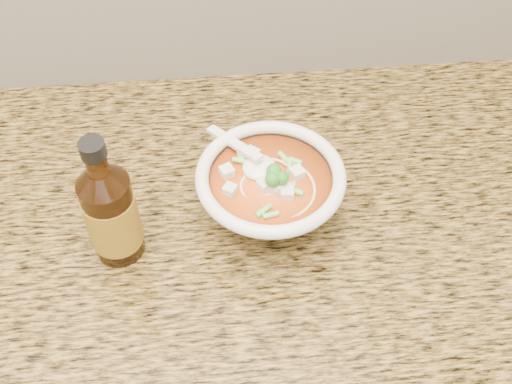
{
  "coord_description": "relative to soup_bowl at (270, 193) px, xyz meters",
  "views": [
    {
      "loc": [
        0.14,
        1.11,
        1.65
      ],
      "look_at": [
        0.19,
        1.67,
        0.95
      ],
      "focal_mm": 45.0,
      "sensor_mm": 36.0,
      "label": 1
    }
  ],
  "objects": [
    {
      "name": "counter_slab",
      "position": [
        -0.21,
        0.01,
        -0.07
      ],
      "size": [
        4.0,
        0.68,
        0.04
      ],
      "primitive_type": "cube",
      "color": "olive",
      "rests_on": "cabinet"
    },
    {
      "name": "soup_bowl",
      "position": [
        0.0,
        0.0,
        0.0
      ],
      "size": [
        0.21,
        0.21,
        0.12
      ],
      "rotation": [
        0.0,
        0.0,
        0.32
      ],
      "color": "white",
      "rests_on": "counter_slab"
    },
    {
      "name": "cabinet",
      "position": [
        -0.21,
        0.01,
        -0.52
      ],
      "size": [
        4.0,
        0.65,
        0.86
      ],
      "primitive_type": "cube",
      "color": "black",
      "rests_on": "ground"
    },
    {
      "name": "hot_sauce_bottle",
      "position": [
        -0.21,
        -0.04,
        0.03
      ],
      "size": [
        0.09,
        0.09,
        0.21
      ],
      "rotation": [
        0.0,
        0.0,
        -0.41
      ],
      "color": "#331907",
      "rests_on": "counter_slab"
    }
  ]
}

